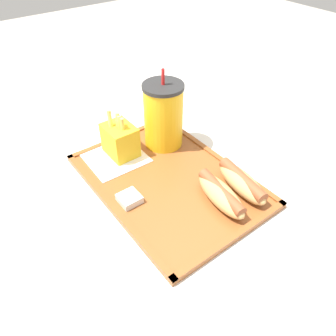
# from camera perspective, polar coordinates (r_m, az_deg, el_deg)

# --- Properties ---
(ground_plane) EXTENTS (8.00, 8.00, 0.00)m
(ground_plane) POSITION_cam_1_polar(r_m,az_deg,el_deg) (1.29, 0.05, -25.64)
(ground_plane) COLOR #ADA393
(dining_table) EXTENTS (1.20, 1.00, 0.70)m
(dining_table) POSITION_cam_1_polar(r_m,az_deg,el_deg) (0.98, 0.06, -17.27)
(dining_table) COLOR beige
(dining_table) RESTS_ON ground_plane
(food_tray) EXTENTS (0.39, 0.28, 0.01)m
(food_tray) POSITION_cam_1_polar(r_m,az_deg,el_deg) (0.69, -0.00, -2.18)
(food_tray) COLOR brown
(food_tray) RESTS_ON dining_table
(paper_napkin) EXTENTS (0.15, 0.13, 0.00)m
(paper_napkin) POSITION_cam_1_polar(r_m,az_deg,el_deg) (0.76, -9.62, 2.33)
(paper_napkin) COLOR white
(paper_napkin) RESTS_ON food_tray
(soda_cup) EXTENTS (0.09, 0.09, 0.19)m
(soda_cup) POSITION_cam_1_polar(r_m,az_deg,el_deg) (0.75, -0.80, 9.16)
(soda_cup) COLOR gold
(soda_cup) RESTS_ON food_tray
(hot_dog_far) EXTENTS (0.14, 0.07, 0.04)m
(hot_dog_far) POSITION_cam_1_polar(r_m,az_deg,el_deg) (0.67, 12.75, -2.36)
(hot_dog_far) COLOR tan
(hot_dog_far) RESTS_ON food_tray
(hot_dog_near) EXTENTS (0.14, 0.06, 0.04)m
(hot_dog_near) POSITION_cam_1_polar(r_m,az_deg,el_deg) (0.63, 9.20, -4.54)
(hot_dog_near) COLOR tan
(hot_dog_near) RESTS_ON food_tray
(fries_carton) EXTENTS (0.07, 0.06, 0.11)m
(fries_carton) POSITION_cam_1_polar(r_m,az_deg,el_deg) (0.74, -8.34, 4.87)
(fries_carton) COLOR gold
(fries_carton) RESTS_ON food_tray
(sauce_cup_mayo) EXTENTS (0.04, 0.04, 0.02)m
(sauce_cup_mayo) POSITION_cam_1_polar(r_m,az_deg,el_deg) (0.64, -6.74, -5.26)
(sauce_cup_mayo) COLOR silver
(sauce_cup_mayo) RESTS_ON food_tray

